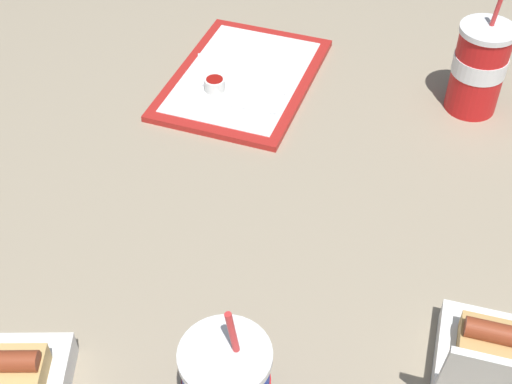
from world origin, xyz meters
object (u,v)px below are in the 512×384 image
at_px(ketchup_cup, 215,84).
at_px(plastic_fork, 201,69).
at_px(food_tray, 243,78).
at_px(soda_cup_center, 479,68).

xyz_separation_m(ketchup_cup, plastic_fork, (0.06, 0.04, -0.01)).
height_order(food_tray, soda_cup_center, soda_cup_center).
relative_size(ketchup_cup, soda_cup_center, 0.17).
xyz_separation_m(food_tray, ketchup_cup, (-0.06, 0.04, 0.02)).
relative_size(plastic_fork, soda_cup_center, 0.48).
relative_size(food_tray, plastic_fork, 3.72).
bearing_deg(plastic_fork, soda_cup_center, -105.13).
distance_m(food_tray, ketchup_cup, 0.07).
bearing_deg(soda_cup_center, plastic_fork, 88.43).
distance_m(ketchup_cup, plastic_fork, 0.07).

